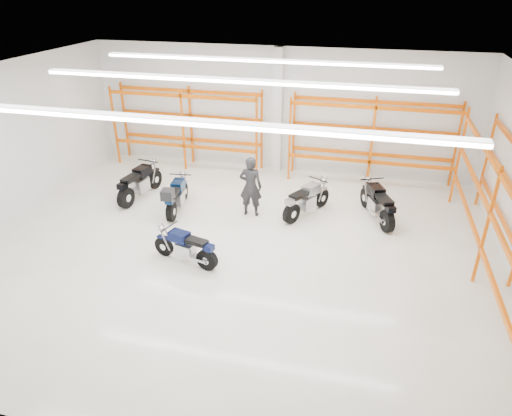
% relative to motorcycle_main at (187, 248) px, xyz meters
% --- Properties ---
extents(ground, '(14.00, 14.00, 0.00)m').
position_rel_motorcycle_main_xyz_m(ground, '(0.91, 0.94, -0.44)').
color(ground, beige).
rests_on(ground, ground).
extents(room_shell, '(14.02, 12.02, 4.51)m').
position_rel_motorcycle_main_xyz_m(room_shell, '(0.91, 0.96, 2.84)').
color(room_shell, silver).
rests_on(room_shell, ground).
extents(motorcycle_main, '(1.89, 0.79, 0.94)m').
position_rel_motorcycle_main_xyz_m(motorcycle_main, '(0.00, 0.00, 0.00)').
color(motorcycle_main, black).
rests_on(motorcycle_main, ground).
extents(motorcycle_back_a, '(0.82, 2.30, 1.13)m').
position_rel_motorcycle_main_xyz_m(motorcycle_back_a, '(-2.99, 3.21, 0.09)').
color(motorcycle_back_a, black).
rests_on(motorcycle_back_a, ground).
extents(motorcycle_back_b, '(0.71, 2.16, 1.11)m').
position_rel_motorcycle_main_xyz_m(motorcycle_back_b, '(-1.41, 2.58, 0.09)').
color(motorcycle_back_b, black).
rests_on(motorcycle_back_b, ground).
extents(motorcycle_back_c, '(1.19, 1.92, 1.05)m').
position_rel_motorcycle_main_xyz_m(motorcycle_back_c, '(2.51, 3.35, 0.05)').
color(motorcycle_back_c, black).
rests_on(motorcycle_back_c, ground).
extents(motorcycle_back_d, '(1.11, 2.12, 1.11)m').
position_rel_motorcycle_main_xyz_m(motorcycle_back_d, '(4.67, 3.58, 0.08)').
color(motorcycle_back_d, black).
rests_on(motorcycle_back_d, ground).
extents(standing_man, '(0.71, 0.48, 1.90)m').
position_rel_motorcycle_main_xyz_m(standing_man, '(0.88, 3.00, 0.51)').
color(standing_man, black).
rests_on(standing_man, ground).
extents(structural_column, '(0.32, 0.32, 4.50)m').
position_rel_motorcycle_main_xyz_m(structural_column, '(0.91, 6.76, 1.81)').
color(structural_column, white).
rests_on(structural_column, ground).
extents(pallet_racking_back_left, '(5.67, 0.87, 3.00)m').
position_rel_motorcycle_main_xyz_m(pallet_racking_back_left, '(-2.49, 6.42, 1.34)').
color(pallet_racking_back_left, '#E63900').
rests_on(pallet_racking_back_left, ground).
extents(pallet_racking_back_right, '(5.67, 0.87, 3.00)m').
position_rel_motorcycle_main_xyz_m(pallet_racking_back_right, '(4.31, 6.42, 1.34)').
color(pallet_racking_back_right, '#E63900').
rests_on(pallet_racking_back_right, ground).
extents(pallet_racking_side, '(0.87, 9.07, 3.00)m').
position_rel_motorcycle_main_xyz_m(pallet_racking_side, '(7.39, 0.94, 1.37)').
color(pallet_racking_side, '#E63900').
rests_on(pallet_racking_side, ground).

